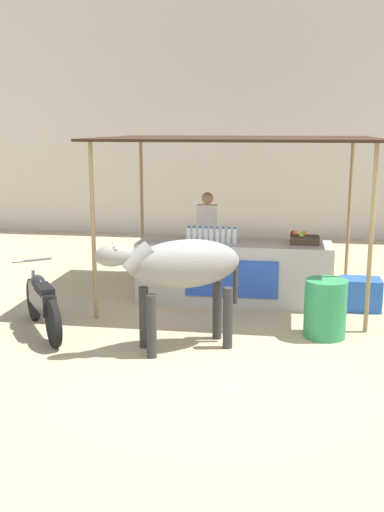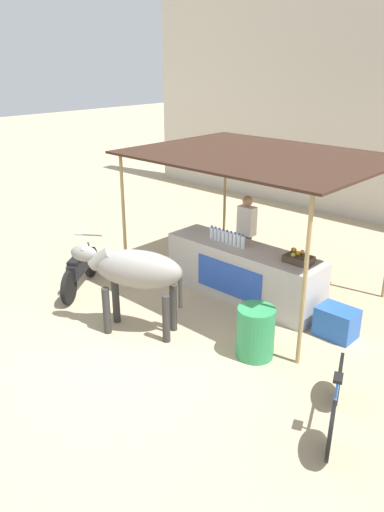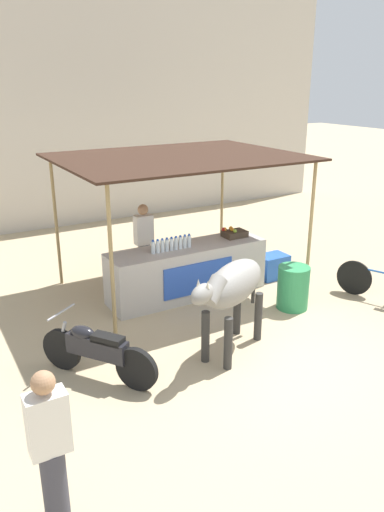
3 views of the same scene
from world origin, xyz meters
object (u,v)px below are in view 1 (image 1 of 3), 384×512
Objects in this scene: motorcycle_parked at (42,301)px; water_barrel at (325,308)px; stall_counter at (234,272)px; fruit_crate at (304,239)px; cow at (180,268)px; vendor_behind_counter at (207,240)px; cooler_box at (360,294)px.

water_barrel is at bearing 5.90° from motorcycle_parked.
motorcycle_parked is (-2.42, -1.80, -0.05)m from stall_counter.
fruit_crate is 2.66m from cow.
cow reaches higher than fruit_crate.
stall_counter is 6.82× the size of fruit_crate.
fruit_crate is at bearing 3.19° from stall_counter.
vendor_behind_counter reaches higher than stall_counter.
fruit_crate is 0.57× the size of water_barrel.
water_barrel is at bearing 21.34° from cow.
stall_counter is 3.88× the size of water_barrel.
stall_counter is 1.20m from fruit_crate.
vendor_behind_counter is 0.93× the size of cow.
fruit_crate is (1.07, 0.06, 0.55)m from stall_counter.
cooler_box is 3.23m from cow.
cow is at bearing -9.24° from motorcycle_parked.
water_barrel reaches higher than cooler_box.
water_barrel is (-0.60, -1.31, 0.15)m from cooler_box.
cow is 1.17× the size of motorcycle_parked.
vendor_behind_counter reaches higher than water_barrel.
cooler_box is at bearing -10.31° from fruit_crate.
cooler_box is at bearing -19.15° from vendor_behind_counter.
cooler_box is at bearing 40.05° from cow.
stall_counter reaches higher than cooler_box.
cow reaches higher than water_barrel.
water_barrel is at bearing -46.72° from stall_counter.
stall_counter is 1.82× the size of vendor_behind_counter.
vendor_behind_counter is at bearing 124.63° from stall_counter.
vendor_behind_counter is 2.88m from water_barrel.
cooler_box is at bearing 21.36° from motorcycle_parked.
fruit_crate is at bearing 28.04° from motorcycle_parked.
motorcycle_parked is (-3.75, -0.39, 0.04)m from water_barrel.
motorcycle_parked is (-1.90, -2.55, -0.42)m from vendor_behind_counter.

